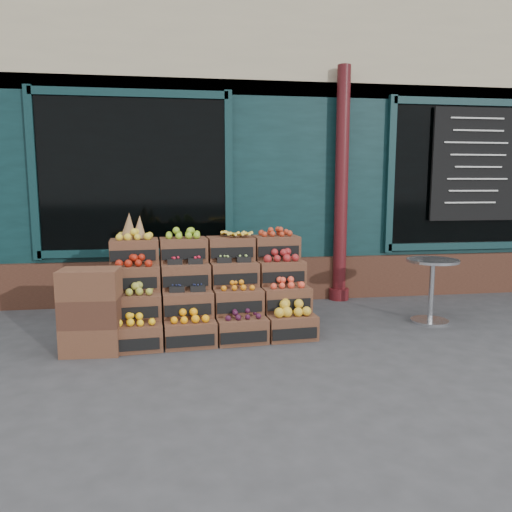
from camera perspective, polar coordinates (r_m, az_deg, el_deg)
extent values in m
plane|color=#38383A|center=(5.01, 3.54, -10.77)|extent=(60.00, 60.00, 0.00)
cube|color=#0C292B|center=(9.91, -2.89, 12.73)|extent=(12.00, 6.00, 4.80)
cube|color=#C1B28C|center=(7.31, -0.37, 25.54)|extent=(12.00, 0.18, 2.00)
cube|color=#0C292B|center=(6.95, -0.32, 7.19)|extent=(12.00, 0.12, 3.00)
cube|color=#44261B|center=(7.01, -0.23, -2.68)|extent=(12.00, 0.18, 0.60)
cube|color=black|center=(6.83, -13.80, 9.03)|extent=(2.40, 0.06, 2.00)
cube|color=black|center=(8.01, 23.31, 8.46)|extent=(2.40, 0.06, 2.00)
cylinder|color=#4D1115|center=(7.04, 9.73, 7.90)|extent=(0.18, 0.18, 3.20)
cube|color=black|center=(7.94, 23.68, 9.53)|extent=(1.30, 0.04, 1.60)
cube|color=brown|center=(5.16, -13.54, -8.92)|extent=(0.54, 0.39, 0.26)
cube|color=black|center=(4.99, -13.56, -9.85)|extent=(0.47, 0.05, 0.12)
cube|color=yellow|center=(5.11, -13.60, -7.10)|extent=(0.43, 0.30, 0.08)
cube|color=brown|center=(5.18, -7.54, -8.71)|extent=(0.54, 0.39, 0.26)
cube|color=black|center=(5.00, -7.34, -9.62)|extent=(0.47, 0.05, 0.12)
cube|color=#FF9C0B|center=(5.13, -7.58, -6.84)|extent=(0.43, 0.30, 0.09)
cube|color=brown|center=(5.25, -1.65, -8.40)|extent=(0.54, 0.39, 0.26)
cube|color=black|center=(5.08, -1.24, -9.28)|extent=(0.47, 0.05, 0.12)
cube|color=#381027|center=(5.20, -1.66, -6.70)|extent=(0.43, 0.30, 0.07)
cube|color=brown|center=(5.37, 4.01, -8.02)|extent=(0.54, 0.39, 0.26)
cube|color=black|center=(5.20, 4.61, -8.87)|extent=(0.47, 0.05, 0.12)
cube|color=gold|center=(5.32, 4.03, -6.07)|extent=(0.43, 0.30, 0.12)
cube|color=brown|center=(5.30, -13.60, -5.57)|extent=(0.54, 0.39, 0.26)
cube|color=black|center=(5.12, -13.62, -6.36)|extent=(0.47, 0.05, 0.12)
cube|color=#979A35|center=(5.27, -13.67, -3.75)|extent=(0.43, 0.30, 0.09)
cube|color=brown|center=(5.32, -7.81, -5.37)|extent=(0.54, 0.39, 0.26)
cube|color=black|center=(5.14, -7.62, -6.15)|extent=(0.47, 0.05, 0.12)
cube|color=#1B2143|center=(5.29, -7.84, -3.86)|extent=(0.43, 0.30, 0.03)
cube|color=brown|center=(5.39, -2.11, -5.12)|extent=(0.54, 0.39, 0.26)
cube|color=black|center=(5.21, -1.72, -5.87)|extent=(0.47, 0.05, 0.12)
cube|color=orange|center=(5.35, -2.12, -3.42)|extent=(0.43, 0.30, 0.07)
cube|color=brown|center=(5.51, 3.39, -4.83)|extent=(0.54, 0.39, 0.26)
cube|color=black|center=(5.34, 3.95, -5.55)|extent=(0.47, 0.05, 0.12)
cube|color=#EE452B|center=(5.47, 3.40, -3.10)|extent=(0.43, 0.30, 0.08)
cube|color=brown|center=(5.46, -13.66, -2.41)|extent=(0.54, 0.39, 0.26)
cube|color=black|center=(5.28, -13.69, -3.06)|extent=(0.47, 0.05, 0.12)
cube|color=#9A1B0C|center=(5.43, -13.73, -0.62)|extent=(0.43, 0.30, 0.09)
cube|color=brown|center=(5.48, -8.06, -2.22)|extent=(0.54, 0.39, 0.26)
cube|color=black|center=(5.30, -7.89, -2.87)|extent=(0.47, 0.05, 0.12)
cube|color=red|center=(5.45, -8.09, -0.71)|extent=(0.43, 0.30, 0.03)
cube|color=brown|center=(5.54, -2.54, -2.02)|extent=(0.54, 0.39, 0.26)
cube|color=black|center=(5.36, -2.18, -2.65)|extent=(0.47, 0.05, 0.12)
cube|color=#A6CE60|center=(5.52, -2.55, -0.55)|extent=(0.43, 0.30, 0.03)
cube|color=brown|center=(5.66, 2.80, -1.80)|extent=(0.54, 0.39, 0.26)
cube|color=black|center=(5.49, 3.33, -2.41)|extent=(0.47, 0.05, 0.12)
cube|color=maroon|center=(5.63, 2.81, -0.02)|extent=(0.43, 0.30, 0.10)
cube|color=brown|center=(5.64, -13.72, 0.57)|extent=(0.54, 0.39, 0.26)
cube|color=black|center=(5.45, -13.74, 0.04)|extent=(0.47, 0.05, 0.12)
cube|color=gold|center=(5.62, -13.78, 2.31)|extent=(0.43, 0.30, 0.09)
cube|color=brown|center=(5.65, -8.29, 0.74)|extent=(0.54, 0.39, 0.26)
cube|color=black|center=(5.47, -8.13, 0.22)|extent=(0.47, 0.05, 0.12)
cube|color=#85AF24|center=(5.63, -8.33, 2.48)|extent=(0.43, 0.30, 0.09)
cube|color=brown|center=(5.72, -2.94, 0.91)|extent=(0.54, 0.39, 0.26)
cube|color=black|center=(5.53, -2.61, 0.39)|extent=(0.47, 0.05, 0.12)
cube|color=yellow|center=(5.70, -2.95, 2.59)|extent=(0.43, 0.30, 0.08)
cube|color=brown|center=(5.83, 2.25, 1.06)|extent=(0.54, 0.39, 0.26)
cube|color=black|center=(5.65, 2.74, 0.56)|extent=(0.47, 0.05, 0.12)
cube|color=#B1351B|center=(5.81, 2.26, 2.69)|extent=(0.43, 0.30, 0.08)
cube|color=#44261B|center=(5.41, -4.91, -7.90)|extent=(2.14, 0.50, 0.26)
cube|color=#44261B|center=(5.59, -5.23, -6.02)|extent=(2.14, 0.50, 0.52)
cube|color=#44261B|center=(5.77, -5.53, -4.25)|extent=(2.14, 0.50, 0.77)
cone|color=olive|center=(5.61, -14.32, 3.37)|extent=(0.18, 0.18, 0.30)
cone|color=olive|center=(5.64, -13.18, 3.23)|extent=(0.16, 0.16, 0.26)
cube|color=brown|center=(5.17, -18.19, -8.97)|extent=(0.57, 0.42, 0.28)
cube|color=#44261B|center=(5.10, -18.33, -6.01)|extent=(0.57, 0.42, 0.28)
cube|color=brown|center=(5.04, -18.47, -2.97)|extent=(0.57, 0.42, 0.28)
cylinder|color=silver|center=(6.32, 19.24, -7.02)|extent=(0.44, 0.44, 0.03)
cylinder|color=silver|center=(6.24, 19.39, -3.87)|extent=(0.06, 0.06, 0.72)
cylinder|color=silver|center=(6.18, 19.56, -0.50)|extent=(0.60, 0.60, 0.03)
imported|color=#154A1B|center=(7.49, -13.32, 3.26)|extent=(0.82, 0.62, 2.01)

